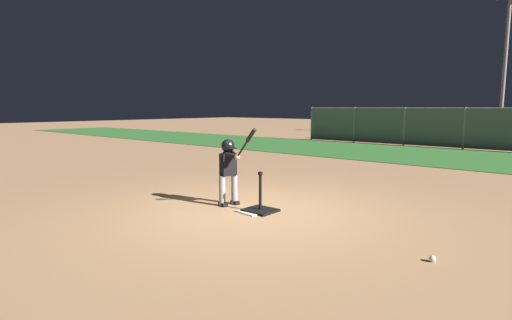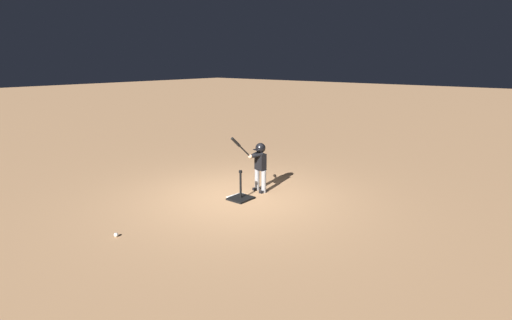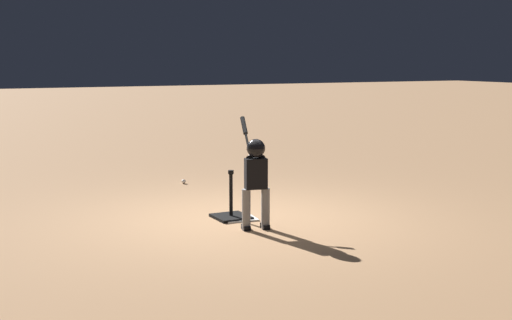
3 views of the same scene
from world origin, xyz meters
name	(u,v)px [view 3 (image 3 of 3)]	position (x,y,z in m)	size (l,w,h in m)	color
ground_plane	(242,218)	(0.00, 0.00, 0.00)	(90.00, 90.00, 0.00)	#AD7F56
home_plate	(239,218)	(-0.01, 0.04, 0.01)	(0.44, 0.44, 0.02)	white
batting_tee	(231,213)	(0.06, 0.13, 0.08)	(0.50, 0.45, 0.66)	black
batter_child	(255,171)	(-0.62, 0.10, 0.74)	(0.91, 0.40, 1.39)	gray
baseball	(184,181)	(2.91, -0.28, 0.04)	(0.07, 0.07, 0.07)	white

